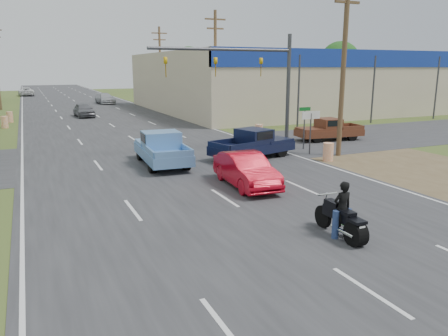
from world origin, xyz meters
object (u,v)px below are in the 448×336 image
rider (342,211)px  distant_car_silver (105,99)px  navy_pickup (254,143)px  brown_pickup (328,129)px  motorcycle (343,222)px  distant_car_white (26,92)px  red_convertible (246,170)px  blue_pickup (161,148)px  distant_car_grey (84,110)px

rider → distant_car_silver: rider is taller
navy_pickup → brown_pickup: 8.25m
motorcycle → rider: (0.00, 0.07, 0.30)m
distant_car_silver → distant_car_white: size_ratio=0.93×
red_convertible → navy_pickup: (3.16, 5.17, 0.12)m
rider → navy_pickup: navy_pickup is taller
blue_pickup → red_convertible: bearing=-66.8°
red_convertible → distant_car_silver: 46.75m
brown_pickup → distant_car_white: 64.53m
navy_pickup → distant_car_grey: bearing=178.1°
distant_car_grey → distant_car_white: (-5.14, 39.44, 0.03)m
red_convertible → rider: size_ratio=2.62×
motorcycle → blue_pickup: size_ratio=0.43×
red_convertible → rider: (-0.03, -6.31, 0.11)m
brown_pickup → navy_pickup: bearing=119.1°
distant_car_silver → blue_pickup: bearing=-100.3°
rider → distant_car_silver: 53.06m
brown_pickup → distant_car_grey: 26.14m
navy_pickup → distant_car_silver: navy_pickup is taller
motorcycle → navy_pickup: navy_pickup is taller
red_convertible → brown_pickup: brown_pickup is taller
brown_pickup → distant_car_grey: bearing=37.2°
distant_car_silver → navy_pickup: bearing=-93.1°
red_convertible → navy_pickup: 6.06m
motorcycle → distant_car_grey: size_ratio=0.56×
distant_car_grey → distant_car_white: distant_car_white is taller
red_convertible → distant_car_silver: distant_car_silver is taller
rider → navy_pickup: size_ratio=0.31×
rider → distant_car_grey: size_ratio=0.40×
red_convertible → brown_pickup: bearing=41.8°
blue_pickup → brown_pickup: (12.77, 2.74, -0.11)m
rider → navy_pickup: 11.92m
motorcycle → blue_pickup: 12.26m
motorcycle → brown_pickup: (10.76, 14.82, 0.25)m
distant_car_white → red_convertible: bearing=93.5°
motorcycle → blue_pickup: (-2.01, 12.09, 0.36)m
motorcycle → navy_pickup: size_ratio=0.44×
motorcycle → brown_pickup: brown_pickup is taller
rider → distant_car_grey: bearing=-83.9°
motorcycle → rider: 0.31m
navy_pickup → distant_car_white: size_ratio=1.00×
rider → brown_pickup: 18.27m
rider → blue_pickup: bearing=-78.8°
red_convertible → distant_car_grey: red_convertible is taller
rider → distant_car_white: 76.91m
rider → motorcycle: bearing=90.0°
red_convertible → motorcycle: (-0.04, -6.38, -0.19)m
motorcycle → distant_car_silver: (1.91, 53.10, 0.19)m
blue_pickup → distant_car_white: (-6.01, 64.47, -0.15)m
distant_car_grey → distant_car_silver: distant_car_silver is taller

